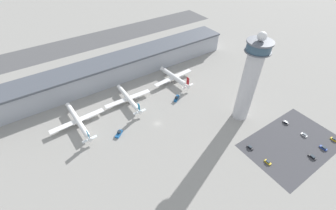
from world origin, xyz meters
TOP-DOWN VIEW (x-y plane):
  - ground_plane at (0.00, 0.00)m, footprint 1000.00×1000.00m
  - terminal_building at (0.00, 70.00)m, footprint 225.17×25.00m
  - runway_strip at (0.00, 157.03)m, footprint 337.76×44.00m
  - control_tower at (54.76, -26.85)m, footprint 15.72×15.72m
  - parking_lot_surface at (63.13, -64.58)m, footprint 64.00×40.00m
  - airplane_gate_alpha at (-46.66, 29.94)m, footprint 38.71×44.15m
  - airplane_gate_bravo at (-6.30, 32.54)m, footprint 37.83×38.65m
  - airplane_gate_charlie at (39.95, 36.21)m, footprint 40.01×37.19m
  - service_truck_catering at (27.26, 14.68)m, footprint 7.92×6.83m
  - service_truck_fuel at (-27.11, 5.73)m, footprint 6.98×6.39m
  - car_red_hatchback at (89.00, -78.11)m, footprint 1.86×4.40m
  - car_black_suv at (76.28, -50.72)m, footprint 1.71×4.12m
  - car_green_van at (76.31, -64.75)m, footprint 1.76×4.14m
  - car_yellow_taxi at (63.67, -77.75)m, footprint 1.91×4.68m
  - car_blue_compact at (76.22, -77.90)m, footprint 1.96×4.66m
  - car_grey_coupe at (37.81, -64.96)m, footprint 1.98×4.20m
  - car_white_wagon at (37.63, -51.48)m, footprint 1.97×4.24m

SIDE VIEW (x-z plane):
  - ground_plane at x=0.00m, z-range 0.00..0.00m
  - runway_strip at x=0.00m, z-range 0.00..0.01m
  - parking_lot_surface at x=63.13m, z-range 0.00..0.01m
  - car_grey_coupe at x=37.81m, z-range -0.16..1.25m
  - car_green_van at x=76.31m, z-range -0.16..1.26m
  - car_red_hatchback at x=89.00m, z-range -0.16..1.28m
  - car_yellow_taxi at x=63.67m, z-range -0.17..1.32m
  - car_black_suv at x=76.28m, z-range -0.17..1.34m
  - car_blue_compact at x=76.22m, z-range -0.17..1.37m
  - car_white_wagon at x=37.63m, z-range -0.18..1.40m
  - service_truck_fuel at x=-27.11m, z-range -0.40..2.17m
  - service_truck_catering at x=27.26m, z-range -0.42..2.33m
  - airplane_gate_bravo at x=-6.30m, z-range -1.85..9.50m
  - airplane_gate_alpha at x=-46.66m, z-range -1.71..9.62m
  - airplane_gate_charlie at x=39.95m, z-range -2.16..10.97m
  - terminal_building at x=0.00m, z-range 0.10..19.23m
  - control_tower at x=54.76m, z-range 0.58..64.88m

